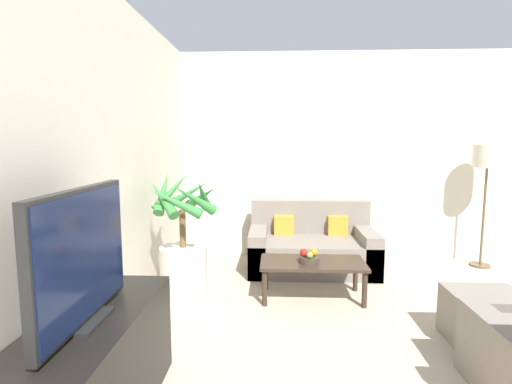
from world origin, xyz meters
TOP-DOWN VIEW (x-y plane):
  - wall_back at (0.00, 5.91)m, footprint 7.92×0.06m
  - wall_left at (-3.19, 2.94)m, footprint 0.06×7.48m
  - tv_console at (-2.88, 2.45)m, footprint 0.48×1.44m
  - television at (-2.88, 2.45)m, footprint 0.18×0.91m
  - potted_palm at (-2.78, 4.19)m, footprint 0.70×0.70m
  - sofa_loveseat at (-1.47, 5.32)m, footprint 1.50×0.87m
  - floor_lamp at (0.65, 5.52)m, footprint 0.34×0.34m
  - coffee_table at (-1.54, 4.40)m, footprint 1.02×0.52m
  - fruit_bowl at (-1.58, 4.36)m, footprint 0.20×0.20m
  - apple_red at (-1.63, 4.36)m, footprint 0.08×0.08m
  - apple_green at (-1.58, 4.30)m, footprint 0.06×0.06m
  - orange_fruit at (-1.53, 4.38)m, footprint 0.08×0.08m
  - ottoman at (-0.29, 3.58)m, footprint 0.55×0.44m

SIDE VIEW (x-z plane):
  - ottoman at x=-0.29m, z-range 0.00..0.40m
  - sofa_loveseat at x=-1.47m, z-range -0.14..0.66m
  - tv_console at x=-2.88m, z-range 0.00..0.63m
  - coffee_table at x=-1.54m, z-range 0.14..0.51m
  - fruit_bowl at x=-1.58m, z-range 0.37..0.43m
  - apple_green at x=-1.58m, z-range 0.43..0.50m
  - orange_fruit at x=-1.53m, z-range 0.43..0.51m
  - apple_red at x=-1.63m, z-range 0.43..0.51m
  - potted_palm at x=-2.78m, z-range -0.16..1.12m
  - television at x=-2.88m, z-range 0.63..1.32m
  - floor_lamp at x=0.65m, z-range 0.54..2.05m
  - wall_back at x=0.00m, z-range 0.00..2.70m
  - wall_left at x=-3.19m, z-range 0.00..2.70m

